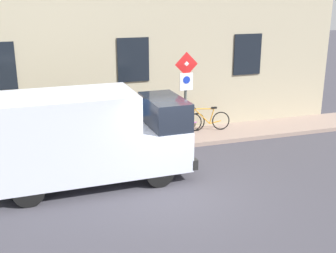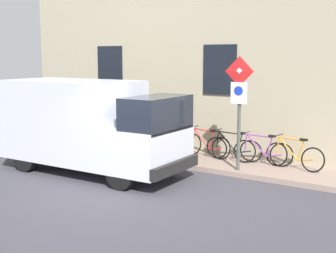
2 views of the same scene
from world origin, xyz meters
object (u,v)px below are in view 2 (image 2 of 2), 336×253
at_px(litter_bin, 178,145).
at_px(sign_post_stacked, 239,97).
at_px(bicycle_orange, 294,155).
at_px(delivery_van, 89,124).
at_px(bicycle_red, 206,145).
at_px(bicycle_black, 233,148).
at_px(pedestrian, 169,126).
at_px(bicycle_purple, 263,152).

bearing_deg(litter_bin, sign_post_stacked, -94.05).
distance_m(bicycle_orange, litter_bin, 3.26).
xyz_separation_m(sign_post_stacked, delivery_van, (-1.91, 3.53, -0.76)).
bearing_deg(bicycle_red, litter_bin, 68.75).
height_order(bicycle_orange, bicycle_red, same).
height_order(bicycle_orange, bicycle_black, same).
relative_size(sign_post_stacked, bicycle_black, 1.69).
xyz_separation_m(delivery_van, pedestrian, (2.30, -1.08, -0.26)).
relative_size(sign_post_stacked, bicycle_red, 1.69).
bearing_deg(bicycle_red, bicycle_purple, -173.62).
bearing_deg(delivery_van, pedestrian, 63.30).
bearing_deg(pedestrian, litter_bin, 161.52).
relative_size(delivery_van, pedestrian, 3.13).
distance_m(pedestrian, litter_bin, 0.73).
bearing_deg(bicycle_black, sign_post_stacked, 116.26).
height_order(delivery_van, litter_bin, delivery_van).
bearing_deg(bicycle_orange, bicycle_purple, 7.88).
relative_size(bicycle_orange, bicycle_black, 1.00).
bearing_deg(bicycle_orange, bicycle_black, 7.82).
bearing_deg(litter_bin, bicycle_orange, -74.70).
bearing_deg(bicycle_red, bicycle_black, -173.65).
relative_size(delivery_van, bicycle_red, 3.14).
height_order(delivery_van, bicycle_red, delivery_van).
xyz_separation_m(bicycle_purple, litter_bin, (-0.86, 2.25, 0.08)).
relative_size(sign_post_stacked, delivery_van, 0.54).
relative_size(sign_post_stacked, bicycle_orange, 1.69).
distance_m(bicycle_purple, bicycle_red, 1.80).
bearing_deg(pedestrian, bicycle_orange, -162.75).
height_order(bicycle_black, bicycle_red, same).
xyz_separation_m(sign_post_stacked, pedestrian, (0.38, 2.45, -1.02)).
xyz_separation_m(sign_post_stacked, bicycle_purple, (1.00, -0.30, -1.58)).
height_order(delivery_van, pedestrian, delivery_van).
height_order(pedestrian, litter_bin, pedestrian).
bearing_deg(bicycle_purple, pedestrian, 6.38).
relative_size(bicycle_orange, pedestrian, 0.99).
xyz_separation_m(bicycle_purple, bicycle_red, (0.00, 1.80, 0.00)).
bearing_deg(litter_bin, bicycle_purple, -69.09).
bearing_deg(bicycle_purple, delivery_van, 31.00).
height_order(bicycle_black, pedestrian, pedestrian).
xyz_separation_m(bicycle_black, bicycle_red, (0.00, 0.90, 0.00)).
distance_m(bicycle_purple, litter_bin, 2.41).
relative_size(sign_post_stacked, pedestrian, 1.68).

